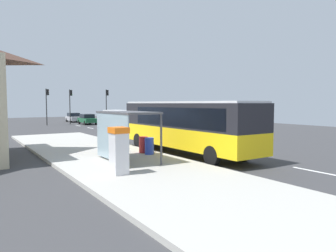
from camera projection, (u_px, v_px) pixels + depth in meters
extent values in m
cube|color=#38383A|center=(122.00, 135.00, 30.79)|extent=(56.00, 92.00, 0.04)
cube|color=#ADAAA3|center=(109.00, 158.00, 17.27)|extent=(6.20, 30.00, 0.18)
cube|color=silver|center=(315.00, 171.00, 14.23)|extent=(0.16, 2.20, 0.01)
cube|color=silver|center=(235.00, 156.00, 18.41)|extent=(0.16, 2.20, 0.01)
cube|color=silver|center=(185.00, 146.00, 22.58)|extent=(0.16, 2.20, 0.01)
cube|color=silver|center=(150.00, 140.00, 26.75)|extent=(0.16, 2.20, 0.01)
cube|color=silver|center=(125.00, 135.00, 30.92)|extent=(0.16, 2.20, 0.01)
cube|color=silver|center=(106.00, 131.00, 35.09)|extent=(0.16, 2.20, 0.01)
cube|color=silver|center=(90.00, 128.00, 39.26)|extent=(0.16, 2.20, 0.01)
cube|color=silver|center=(78.00, 126.00, 43.44)|extent=(0.16, 2.20, 0.01)
cube|color=yellow|center=(185.00, 136.00, 19.16)|extent=(2.62, 11.03, 1.15)
cube|color=black|center=(185.00, 115.00, 19.07)|extent=(2.62, 11.03, 1.45)
cube|color=silver|center=(185.00, 102.00, 19.02)|extent=(2.49, 10.80, 0.12)
cube|color=black|center=(142.00, 114.00, 23.59)|extent=(2.30, 0.14, 1.22)
cube|color=black|center=(174.00, 117.00, 17.99)|extent=(0.17, 8.58, 1.10)
cylinder|color=black|center=(139.00, 141.00, 21.81)|extent=(0.29, 1.00, 1.00)
cylinder|color=black|center=(166.00, 139.00, 23.07)|extent=(0.29, 1.00, 1.00)
cylinder|color=black|center=(212.00, 156.00, 15.51)|extent=(0.29, 1.00, 1.00)
cylinder|color=black|center=(244.00, 152.00, 16.77)|extent=(0.29, 1.00, 1.00)
cube|color=white|center=(120.00, 119.00, 36.30)|extent=(2.24, 5.29, 1.96)
cube|color=black|center=(120.00, 116.00, 36.28)|extent=(2.18, 3.21, 0.44)
cylinder|color=black|center=(136.00, 128.00, 35.28)|extent=(0.25, 0.69, 0.68)
cylinder|color=black|center=(121.00, 129.00, 34.23)|extent=(0.25, 0.69, 0.68)
cylinder|color=black|center=(119.00, 126.00, 38.52)|extent=(0.25, 0.69, 0.68)
cylinder|color=black|center=(106.00, 126.00, 37.46)|extent=(0.25, 0.69, 0.68)
cube|color=#195933|center=(88.00, 120.00, 46.21)|extent=(1.94, 4.46, 0.60)
cube|color=black|center=(87.00, 116.00, 46.34)|extent=(1.66, 2.43, 0.60)
cylinder|color=black|center=(96.00, 123.00, 45.38)|extent=(0.22, 0.65, 0.64)
cylinder|color=black|center=(85.00, 123.00, 44.53)|extent=(0.22, 0.65, 0.64)
cylinder|color=black|center=(90.00, 121.00, 47.93)|extent=(0.22, 0.65, 0.64)
cylinder|color=black|center=(79.00, 122.00, 47.08)|extent=(0.22, 0.65, 0.64)
cube|color=#B7B7BC|center=(74.00, 118.00, 51.95)|extent=(2.00, 4.48, 0.60)
cube|color=black|center=(73.00, 115.00, 52.08)|extent=(1.69, 2.45, 0.60)
cylinder|color=black|center=(81.00, 120.00, 51.10)|extent=(0.23, 0.65, 0.64)
cylinder|color=black|center=(71.00, 121.00, 50.27)|extent=(0.23, 0.65, 0.64)
cylinder|color=black|center=(76.00, 120.00, 53.68)|extent=(0.23, 0.65, 0.64)
cylinder|color=black|center=(67.00, 120.00, 52.84)|extent=(0.23, 0.65, 0.64)
cube|color=silver|center=(119.00, 154.00, 12.84)|extent=(0.60, 0.70, 1.70)
cube|color=orange|center=(119.00, 130.00, 12.77)|extent=(0.66, 0.76, 0.24)
cube|color=black|center=(126.00, 146.00, 12.99)|extent=(0.03, 0.36, 0.44)
cylinder|color=blue|center=(149.00, 146.00, 17.88)|extent=(0.52, 0.52, 0.95)
cylinder|color=red|center=(143.00, 145.00, 18.47)|extent=(0.52, 0.52, 0.95)
cylinder|color=#2D2D2D|center=(106.00, 107.00, 48.03)|extent=(0.14, 0.14, 5.21)
cube|color=black|center=(107.00, 93.00, 48.00)|extent=(0.24, 0.28, 0.84)
sphere|color=red|center=(108.00, 91.00, 48.04)|extent=(0.16, 0.16, 0.16)
sphere|color=#3C2C03|center=(108.00, 93.00, 48.06)|extent=(0.16, 0.16, 0.16)
sphere|color=black|center=(108.00, 95.00, 48.08)|extent=(0.16, 0.16, 0.16)
cylinder|color=#2D2D2D|center=(46.00, 107.00, 44.00)|extent=(0.14, 0.14, 5.16)
cube|color=black|center=(48.00, 92.00, 43.97)|extent=(0.24, 0.28, 0.84)
sphere|color=red|center=(49.00, 90.00, 44.01)|extent=(0.16, 0.16, 0.16)
sphere|color=#3C2C03|center=(49.00, 92.00, 44.03)|extent=(0.16, 0.16, 0.16)
sphere|color=black|center=(49.00, 94.00, 44.05)|extent=(0.16, 0.16, 0.16)
cylinder|color=#2D2D2D|center=(70.00, 107.00, 46.58)|extent=(0.14, 0.14, 5.16)
cube|color=black|center=(71.00, 93.00, 46.55)|extent=(0.24, 0.28, 0.84)
sphere|color=#360606|center=(72.00, 91.00, 46.59)|extent=(0.16, 0.16, 0.16)
sphere|color=#3C2C03|center=(72.00, 93.00, 46.61)|extent=(0.16, 0.16, 0.16)
sphere|color=green|center=(72.00, 95.00, 46.63)|extent=(0.16, 0.16, 0.16)
cube|color=#4C4C51|center=(127.00, 112.00, 15.81)|extent=(1.80, 4.00, 0.10)
cube|color=#8CA5B2|center=(112.00, 137.00, 15.43)|extent=(0.06, 3.80, 2.30)
cylinder|color=#4C4C51|center=(161.00, 139.00, 14.78)|extent=(0.10, 0.10, 2.44)
cylinder|color=#4C4C51|center=(126.00, 133.00, 17.95)|extent=(0.10, 0.10, 2.44)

